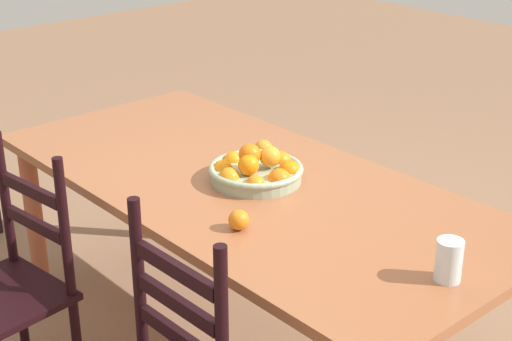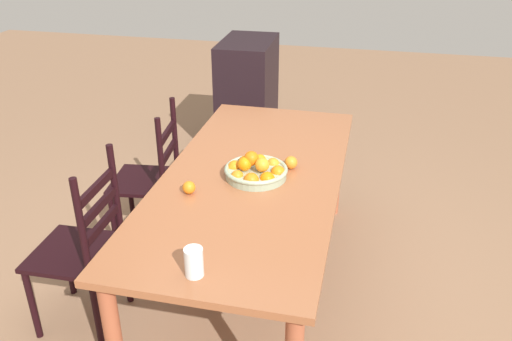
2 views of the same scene
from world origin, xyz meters
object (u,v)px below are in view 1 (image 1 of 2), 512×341
Objects in this scene: chair_near_window at (9,292)px; drinking_glass at (449,260)px; dining_table at (246,203)px; orange_loose_0 at (239,220)px; fruit_bowl at (257,170)px; orange_loose_1 at (263,149)px.

chair_near_window reaches higher than drinking_glass.
dining_table is 0.40m from orange_loose_0.
fruit_bowl reaches higher than drinking_glass.
chair_near_window reaches higher than fruit_bowl.
chair_near_window is 1.08m from orange_loose_1.
fruit_bowl is at bearing -3.35° from drinking_glass.
orange_loose_1 is (-0.25, -0.98, 0.36)m from chair_near_window.
orange_loose_0 is (-0.65, -0.52, 0.36)m from chair_near_window.
fruit_bowl is 0.23m from orange_loose_1.
chair_near_window reaches higher than orange_loose_1.
drinking_glass is at bearing 23.77° from chair_near_window.
orange_loose_1 is (0.12, -0.19, 0.13)m from dining_table.
chair_near_window is 14.24× the size of orange_loose_0.
chair_near_window is at bearing 38.69° from orange_loose_0.
orange_loose_0 is at bearing 130.66° from orange_loose_1.
orange_loose_1 is 0.58× the size of drinking_glass.
fruit_bowl reaches higher than orange_loose_0.
orange_loose_0 is 0.61m from orange_loose_1.
orange_loose_1 reaches higher than orange_loose_0.
dining_table is at bearing -44.41° from orange_loose_0.
dining_table is at bearing 122.40° from orange_loose_1.
orange_loose_0 is at bearing 21.24° from drinking_glass.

